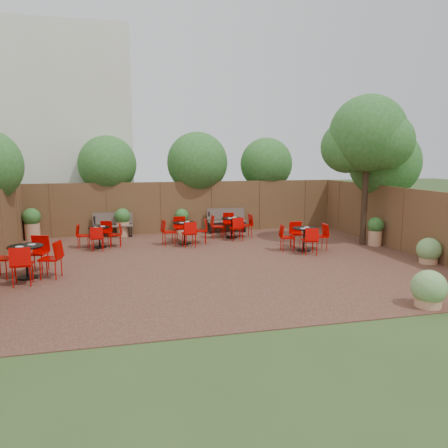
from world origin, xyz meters
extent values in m
plane|color=#354F23|center=(0.00, 0.00, 0.00)|extent=(80.00, 80.00, 0.00)
cube|color=#3D1E19|center=(0.00, 0.00, 0.01)|extent=(12.00, 10.00, 0.02)
cube|color=brown|center=(0.00, 5.00, 1.00)|extent=(12.00, 0.08, 2.00)
cube|color=brown|center=(6.00, 0.00, 1.00)|extent=(0.08, 10.00, 2.00)
cube|color=beige|center=(-4.50, 8.00, 4.00)|extent=(5.00, 4.00, 8.00)
sphere|color=#275F1E|center=(-3.00, 5.70, 2.66)|extent=(2.21, 2.21, 2.21)
sphere|color=#275F1E|center=(0.50, 5.60, 2.73)|extent=(2.43, 2.43, 2.43)
sphere|color=#275F1E|center=(3.50, 5.80, 2.66)|extent=(2.19, 2.19, 2.19)
sphere|color=#275F1E|center=(6.60, 2.00, 2.75)|extent=(2.50, 2.50, 2.50)
cylinder|color=black|center=(5.34, 1.15, 1.96)|extent=(0.22, 0.22, 3.88)
sphere|color=#275F1E|center=(5.34, 1.15, 3.71)|extent=(2.49, 2.49, 2.49)
sphere|color=#275F1E|center=(4.84, 1.55, 3.28)|extent=(1.74, 1.74, 1.74)
sphere|color=#275F1E|center=(5.74, 0.75, 3.43)|extent=(1.82, 1.82, 1.82)
cube|color=brown|center=(-2.87, 4.55, 0.43)|extent=(1.46, 0.50, 0.05)
cube|color=brown|center=(-2.87, 4.74, 0.69)|extent=(1.45, 0.17, 0.44)
cube|color=black|center=(-3.52, 4.55, 0.21)|extent=(0.08, 0.44, 0.39)
cube|color=black|center=(-2.21, 4.55, 0.21)|extent=(0.08, 0.44, 0.39)
cube|color=brown|center=(1.47, 4.55, 0.45)|extent=(1.51, 0.48, 0.05)
cube|color=brown|center=(1.47, 4.75, 0.72)|extent=(1.51, 0.14, 0.45)
cube|color=black|center=(0.79, 4.55, 0.22)|extent=(0.07, 0.45, 0.40)
cube|color=black|center=(2.15, 4.55, 0.22)|extent=(0.07, 0.45, 0.40)
cylinder|color=black|center=(1.36, 3.39, 0.03)|extent=(0.43, 0.43, 0.03)
cylinder|color=black|center=(1.36, 3.39, 0.38)|extent=(0.05, 0.05, 0.69)
cylinder|color=black|center=(1.36, 3.39, 0.74)|extent=(0.74, 0.74, 0.03)
cube|color=white|center=(1.48, 3.47, 0.76)|extent=(0.15, 0.11, 0.01)
cube|color=white|center=(1.26, 3.27, 0.76)|extent=(0.15, 0.11, 0.01)
cylinder|color=black|center=(3.00, 0.69, 0.03)|extent=(0.43, 0.43, 0.03)
cylinder|color=black|center=(3.00, 0.69, 0.38)|extent=(0.05, 0.05, 0.68)
cylinder|color=black|center=(3.00, 0.69, 0.73)|extent=(0.74, 0.74, 0.03)
cube|color=white|center=(3.12, 0.77, 0.76)|extent=(0.14, 0.10, 0.01)
cube|color=white|center=(2.90, 0.58, 0.76)|extent=(0.14, 0.10, 0.01)
cylinder|color=black|center=(-3.27, 2.73, 0.03)|extent=(0.40, 0.40, 0.03)
cylinder|color=black|center=(-3.27, 2.73, 0.36)|extent=(0.05, 0.05, 0.64)
cylinder|color=black|center=(-3.27, 2.73, 0.69)|extent=(0.69, 0.69, 0.03)
cube|color=white|center=(-3.16, 2.80, 0.71)|extent=(0.14, 0.12, 0.01)
cube|color=white|center=(-3.36, 2.62, 0.71)|extent=(0.14, 0.12, 0.01)
cylinder|color=black|center=(-4.85, -0.58, 0.04)|extent=(0.48, 0.48, 0.03)
cylinder|color=black|center=(-4.85, -0.58, 0.42)|extent=(0.05, 0.05, 0.76)
cylinder|color=black|center=(-4.85, -0.58, 0.81)|extent=(0.82, 0.82, 0.03)
cube|color=white|center=(-4.72, -0.49, 0.83)|extent=(0.16, 0.13, 0.02)
cube|color=white|center=(-4.96, -0.71, 0.83)|extent=(0.16, 0.13, 0.02)
cylinder|color=black|center=(-0.49, 2.68, 0.03)|extent=(0.44, 0.44, 0.03)
cylinder|color=black|center=(-0.49, 2.68, 0.39)|extent=(0.05, 0.05, 0.69)
cylinder|color=black|center=(-0.49, 2.68, 0.74)|extent=(0.75, 0.75, 0.03)
cube|color=white|center=(-0.37, 2.76, 0.77)|extent=(0.14, 0.10, 0.01)
cube|color=white|center=(-0.59, 2.56, 0.77)|extent=(0.14, 0.10, 0.01)
cylinder|color=tan|center=(-2.51, 4.63, 0.29)|extent=(0.48, 0.48, 0.55)
sphere|color=#275F1E|center=(-2.51, 4.63, 0.78)|extent=(0.57, 0.57, 0.57)
cylinder|color=tan|center=(-0.29, 4.70, 0.27)|extent=(0.44, 0.44, 0.50)
sphere|color=#275F1E|center=(-0.29, 4.70, 0.72)|extent=(0.52, 0.52, 0.52)
cylinder|color=tan|center=(-5.65, 4.65, 0.32)|extent=(0.52, 0.52, 0.59)
sphere|color=#275F1E|center=(-5.65, 4.65, 0.85)|extent=(0.62, 0.62, 0.62)
cylinder|color=tan|center=(5.65, 0.90, 0.27)|extent=(0.43, 0.43, 0.50)
sphere|color=#275F1E|center=(5.65, 0.90, 0.71)|extent=(0.52, 0.52, 0.52)
cylinder|color=tan|center=(3.25, -4.65, 0.13)|extent=(0.50, 0.50, 0.23)
sphere|color=#68984F|center=(3.25, -4.65, 0.42)|extent=(0.68, 0.68, 0.68)
cylinder|color=tan|center=(5.70, -1.62, 0.13)|extent=(0.48, 0.48, 0.22)
sphere|color=#68984F|center=(5.70, -1.62, 0.41)|extent=(0.66, 0.66, 0.66)
camera|label=1|loc=(-2.60, -11.60, 2.94)|focal=34.47mm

